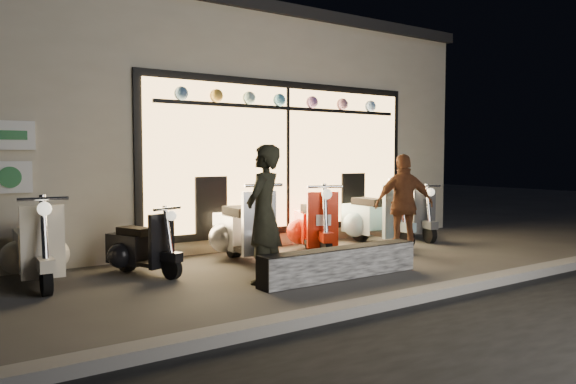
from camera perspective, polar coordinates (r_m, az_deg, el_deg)
name	(u,v)px	position (r m, az deg, el deg)	size (l,w,h in m)	color
ground	(319,269)	(7.94, 3.12, -7.79)	(40.00, 40.00, 0.00)	#383533
kerb	(429,293)	(6.50, 14.15, -9.95)	(40.00, 0.25, 0.12)	slate
shop_building	(174,131)	(12.12, -11.49, 6.10)	(10.20, 6.23, 4.20)	beige
graffiti_barrier	(340,263)	(7.31, 5.30, -7.21)	(2.37, 0.28, 0.40)	black
scooter_silver	(241,230)	(8.51, -4.77, -3.88)	(0.60, 1.61, 1.15)	black
scooter_red	(314,225)	(9.24, 2.64, -3.41)	(0.88, 1.49, 1.09)	black
scooter_black	(137,247)	(7.81, -15.05, -5.45)	(0.69, 1.22, 0.89)	black
scooter_cream	(37,249)	(7.67, -24.18, -5.26)	(0.53, 1.49, 1.07)	black
scooter_blue	(371,218)	(10.25, 8.44, -2.59)	(0.52, 1.61, 1.16)	black
scooter_grey	(409,217)	(11.08, 12.20, -2.49)	(0.71, 1.40, 1.00)	black
man	(264,214)	(6.95, -2.47, -2.26)	(0.63, 0.41, 1.72)	black
woman	(404,205)	(9.10, 11.71, -1.27)	(0.94, 0.39, 1.61)	brown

